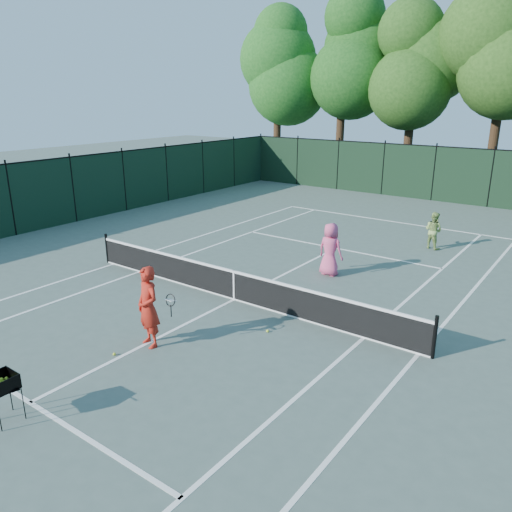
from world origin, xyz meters
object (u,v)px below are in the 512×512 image
Objects in this scene: coach at (148,307)px; player_green at (433,230)px; player_pink at (330,249)px; ball_hopper at (1,383)px; loose_ball_midcourt at (268,331)px; loose_ball_near_cart at (114,354)px.

player_green is (2.90, 11.99, -0.26)m from coach.
player_pink is 10.55m from ball_hopper.
player_pink is 26.07× the size of loose_ball_midcourt.
player_pink reaches higher than ball_hopper.
coach reaches higher than player_green.
player_green is 21.37× the size of loose_ball_near_cart.
coach reaches higher than ball_hopper.
loose_ball_midcourt is (1.88, 2.21, -0.95)m from coach.
loose_ball_midcourt is (1.82, 5.79, -0.76)m from ball_hopper.
player_green is at bearing -105.63° from player_pink.
ball_hopper reaches higher than loose_ball_midcourt.
player_green is 1.54× the size of ball_hopper.
player_green is at bearing 90.59° from coach.
loose_ball_near_cart is (-1.41, -7.77, -0.85)m from player_pink.
ball_hopper is (-1.05, -10.50, -0.09)m from player_pink.
loose_ball_near_cart is at bearing -95.26° from coach.
ball_hopper is 13.89× the size of loose_ball_near_cart.
coach is 1.11× the size of player_pink.
coach is 3.59m from ball_hopper.
ball_hopper is at bearing 95.37° from player_green.
coach reaches higher than loose_ball_near_cart.
player_pink reaches higher than loose_ball_midcourt.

